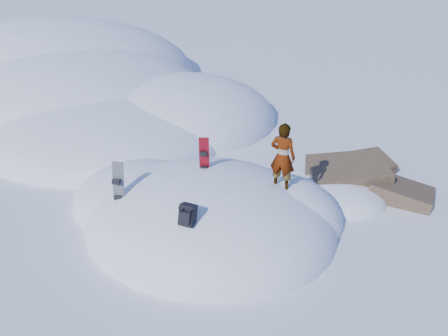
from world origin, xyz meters
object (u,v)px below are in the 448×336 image
(snowboard_red, at_px, (204,162))
(backpack, at_px, (187,215))
(snowboard_dark, at_px, (118,191))
(person, at_px, (283,157))

(snowboard_red, distance_m, backpack, 2.37)
(snowboard_dark, bearing_deg, backpack, -24.42)
(snowboard_red, distance_m, person, 2.20)
(snowboard_dark, xyz_separation_m, person, (4.01, 1.48, 0.82))
(snowboard_dark, distance_m, person, 4.35)
(snowboard_red, relative_size, snowboard_dark, 0.94)
(backpack, bearing_deg, person, 59.43)
(snowboard_dark, relative_size, person, 0.85)
(person, bearing_deg, backpack, 62.91)
(snowboard_red, xyz_separation_m, snowboard_dark, (-1.86, -1.51, -0.36))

